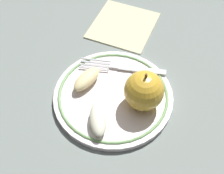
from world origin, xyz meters
TOP-DOWN VIEW (x-y plane):
  - ground_plane at (0.00, 0.00)m, footprint 2.00×2.00m
  - plate at (-0.01, 0.00)m, footprint 0.23×0.23m
  - apple_red_whole at (-0.01, -0.06)m, footprint 0.07×0.07m
  - apple_slice_front at (0.00, 0.06)m, footprint 0.07×0.05m
  - apple_slice_back at (-0.08, 0.01)m, footprint 0.07×0.05m
  - fork at (0.06, -0.00)m, footprint 0.04×0.17m
  - napkin_folded at (0.19, 0.04)m, footprint 0.16×0.15m

SIDE VIEW (x-z plane):
  - ground_plane at x=0.00m, z-range 0.00..0.00m
  - napkin_folded at x=0.19m, z-range 0.00..0.01m
  - plate at x=-0.01m, z-range 0.00..0.01m
  - fork at x=0.06m, z-range 0.01..0.02m
  - apple_slice_front at x=0.00m, z-range 0.01..0.04m
  - apple_slice_back at x=-0.08m, z-range 0.01..0.04m
  - apple_red_whole at x=-0.01m, z-range 0.01..0.09m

